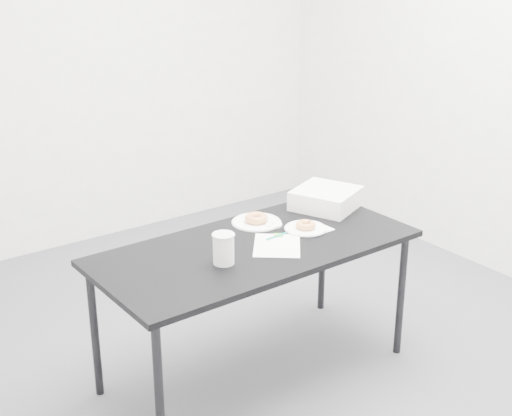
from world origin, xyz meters
TOP-DOWN VIEW (x-y plane):
  - floor at (0.00, 0.00)m, footprint 4.00×4.00m
  - wall_back at (0.00, 2.00)m, footprint 4.00×0.02m
  - wall_right at (2.00, 0.00)m, footprint 0.02×4.00m
  - table at (0.01, -0.12)m, footprint 1.56×0.75m
  - scorecard at (0.08, -0.19)m, footprint 0.34×0.35m
  - logo_patch at (0.16, -0.09)m, footprint 0.06×0.06m
  - pen at (0.14, -0.11)m, footprint 0.13×0.02m
  - napkin at (0.36, -0.13)m, footprint 0.16×0.16m
  - plate_near at (0.32, -0.11)m, footprint 0.21×0.21m
  - donut_near at (0.32, -0.11)m, footprint 0.11×0.11m
  - plate_far at (0.17, 0.11)m, footprint 0.25×0.25m
  - donut_far at (0.17, 0.11)m, footprint 0.15×0.15m
  - coffee_cup at (-0.23, -0.20)m, footprint 0.10×0.10m
  - cup_lid at (0.22, 0.02)m, footprint 0.09×0.09m
  - bakery_box at (0.61, 0.07)m, footprint 0.41×0.41m

SIDE VIEW (x-z plane):
  - floor at x=0.00m, z-range 0.00..0.00m
  - table at x=0.01m, z-range 0.30..1.01m
  - scorecard at x=0.08m, z-range 0.71..0.71m
  - napkin at x=0.36m, z-range 0.71..0.71m
  - plate_far at x=0.17m, z-range 0.71..0.72m
  - logo_patch at x=0.16m, z-range 0.71..0.71m
  - plate_near at x=0.32m, z-range 0.71..0.72m
  - cup_lid at x=0.22m, z-range 0.71..0.72m
  - pen at x=0.14m, z-range 0.71..0.72m
  - donut_near at x=0.32m, z-range 0.72..0.75m
  - donut_far at x=0.17m, z-range 0.72..0.76m
  - bakery_box at x=0.61m, z-range 0.71..0.81m
  - coffee_cup at x=-0.23m, z-range 0.71..0.85m
  - wall_back at x=0.00m, z-range 0.00..2.70m
  - wall_right at x=2.00m, z-range 0.00..2.70m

